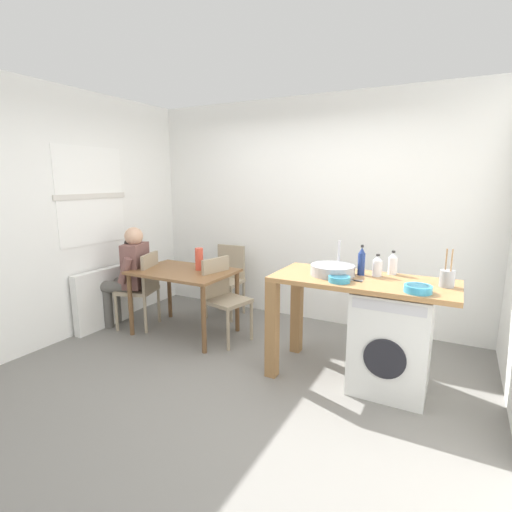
{
  "coord_description": "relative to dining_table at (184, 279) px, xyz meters",
  "views": [
    {
      "loc": [
        1.65,
        -2.76,
        1.74
      ],
      "look_at": [
        -0.05,
        0.45,
        1.02
      ],
      "focal_mm": 27.13,
      "sensor_mm": 36.0,
      "label": 1
    }
  ],
  "objects": [
    {
      "name": "ground_plane",
      "position": [
        1.04,
        -0.58,
        -0.64
      ],
      "size": [
        5.46,
        5.46,
        0.0
      ],
      "primitive_type": "plane",
      "color": "slate"
    },
    {
      "name": "wall_back",
      "position": [
        1.04,
        1.17,
        0.71
      ],
      "size": [
        4.6,
        0.1,
        2.7
      ],
      "primitive_type": "cube",
      "color": "white",
      "rests_on": "ground_plane"
    },
    {
      "name": "wall_window_side",
      "position": [
        -1.11,
        -0.58,
        0.71
      ],
      "size": [
        0.12,
        3.8,
        2.7
      ],
      "color": "white",
      "rests_on": "ground_plane"
    },
    {
      "name": "radiator",
      "position": [
        -0.98,
        -0.28,
        -0.29
      ],
      "size": [
        0.1,
        0.8,
        0.7
      ],
      "primitive_type": "cube",
      "color": "white",
      "rests_on": "ground_plane"
    },
    {
      "name": "dining_table",
      "position": [
        0.0,
        0.0,
        0.0
      ],
      "size": [
        1.1,
        0.76,
        0.74
      ],
      "color": "brown",
      "rests_on": "ground_plane"
    },
    {
      "name": "chair_person_seat",
      "position": [
        -0.55,
        -0.08,
        -0.14
      ],
      "size": [
        0.5,
        0.5,
        0.9
      ],
      "rotation": [
        0.0,
        0.0,
        1.87
      ],
      "color": "gray",
      "rests_on": "ground_plane"
    },
    {
      "name": "chair_opposite",
      "position": [
        0.48,
        0.07,
        -0.14
      ],
      "size": [
        0.48,
        0.48,
        0.9
      ],
      "rotation": [
        0.0,
        0.0,
        -1.8
      ],
      "color": "gray",
      "rests_on": "ground_plane"
    },
    {
      "name": "chair_spare_by_wall",
      "position": [
        0.1,
        0.77,
        -0.14
      ],
      "size": [
        0.43,
        0.43,
        0.9
      ],
      "rotation": [
        0.0,
        0.0,
        3.21
      ],
      "color": "gray",
      "rests_on": "ground_plane"
    },
    {
      "name": "seated_person",
      "position": [
        -0.7,
        -0.13,
        0.03
      ],
      "size": [
        0.56,
        0.54,
        1.2
      ],
      "rotation": [
        0.0,
        0.0,
        1.87
      ],
      "color": "#595651",
      "rests_on": "ground_plane"
    },
    {
      "name": "kitchen_counter",
      "position": [
        1.8,
        -0.14,
        0.12
      ],
      "size": [
        1.5,
        0.68,
        0.92
      ],
      "color": "#9E7042",
      "rests_on": "ground_plane"
    },
    {
      "name": "washing_machine",
      "position": [
        2.27,
        -0.14,
        -0.21
      ],
      "size": [
        0.6,
        0.61,
        0.86
      ],
      "color": "silver",
      "rests_on": "ground_plane"
    },
    {
      "name": "sink_basin",
      "position": [
        1.75,
        -0.14,
        0.32
      ],
      "size": [
        0.38,
        0.38,
        0.09
      ],
      "primitive_type": "cylinder",
      "color": "#9EA0A5",
      "rests_on": "kitchen_counter"
    },
    {
      "name": "tap",
      "position": [
        1.75,
        0.04,
        0.42
      ],
      "size": [
        0.02,
        0.02,
        0.28
      ],
      "primitive_type": "cylinder",
      "color": "#B2B2B7",
      "rests_on": "kitchen_counter"
    },
    {
      "name": "bottle_tall_green",
      "position": [
        1.96,
        -0.02,
        0.4
      ],
      "size": [
        0.06,
        0.06,
        0.27
      ],
      "color": "navy",
      "rests_on": "kitchen_counter"
    },
    {
      "name": "bottle_squat_brown",
      "position": [
        2.1,
        0.01,
        0.36
      ],
      "size": [
        0.08,
        0.08,
        0.19
      ],
      "color": "silver",
      "rests_on": "kitchen_counter"
    },
    {
      "name": "bottle_clear_small",
      "position": [
        2.2,
        0.14,
        0.37
      ],
      "size": [
        0.08,
        0.08,
        0.21
      ],
      "color": "silver",
      "rests_on": "kitchen_counter"
    },
    {
      "name": "mixing_bowl",
      "position": [
        1.86,
        -0.34,
        0.3
      ],
      "size": [
        0.18,
        0.18,
        0.05
      ],
      "color": "teal",
      "rests_on": "kitchen_counter"
    },
    {
      "name": "utensil_crock",
      "position": [
        2.64,
        -0.09,
        0.35
      ],
      "size": [
        0.11,
        0.11,
        0.3
      ],
      "color": "gray",
      "rests_on": "kitchen_counter"
    },
    {
      "name": "colander",
      "position": [
        2.46,
        -0.36,
        0.31
      ],
      "size": [
        0.2,
        0.2,
        0.06
      ],
      "color": "teal",
      "rests_on": "kitchen_counter"
    },
    {
      "name": "vase",
      "position": [
        0.15,
        0.1,
        0.22
      ],
      "size": [
        0.09,
        0.09,
        0.25
      ],
      "primitive_type": "cylinder",
      "color": "#D84C38",
      "rests_on": "dining_table"
    },
    {
      "name": "scissors",
      "position": [
        1.96,
        -0.24,
        0.28
      ],
      "size": [
        0.15,
        0.06,
        0.01
      ],
      "color": "#B2B2B7",
      "rests_on": "kitchen_counter"
    }
  ]
}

